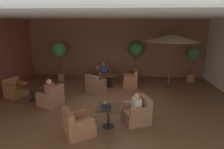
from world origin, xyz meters
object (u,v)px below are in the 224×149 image
(armchair_front_right_north, at_px, (103,75))
(potted_tree_mid_left, at_px, (193,58))
(armchair_mid_center_north, at_px, (15,90))
(open_laptop, at_px, (106,108))
(cafe_table_front_right, at_px, (109,77))
(cafe_table_mid_center, at_px, (32,89))
(potted_tree_left_corner, at_px, (59,53))
(iced_drink_cup, at_px, (105,104))
(armchair_front_right_east, at_px, (95,86))
(armchair_mid_center_east, at_px, (51,98))
(patron_with_friend, at_px, (50,88))
(armchair_front_left_north, at_px, (78,125))
(cafe_table_front_left, at_px, (108,112))
(armchair_front_left_east, at_px, (138,113))
(patio_umbrella_tall_red, at_px, (172,38))
(patron_blue_shirt, at_px, (137,103))
(potted_tree_mid_right, at_px, (136,52))
(armchair_front_right_south, at_px, (131,81))
(patron_by_window, at_px, (103,69))

(armchair_front_right_north, height_order, potted_tree_mid_left, potted_tree_mid_left)
(armchair_mid_center_north, distance_m, open_laptop, 5.07)
(potted_tree_mid_left, relative_size, open_laptop, 5.94)
(cafe_table_front_right, relative_size, cafe_table_mid_center, 1.13)
(potted_tree_left_corner, bearing_deg, cafe_table_mid_center, -95.31)
(iced_drink_cup, xyz_separation_m, open_laptop, (0.06, -0.27, -0.00))
(potted_tree_mid_left, bearing_deg, armchair_front_right_east, -157.40)
(armchair_mid_center_east, xyz_separation_m, open_laptop, (2.38, -1.64, 0.41))
(armchair_front_right_north, height_order, open_laptop, armchair_front_right_north)
(patron_with_friend, bearing_deg, armchair_front_left_north, -51.57)
(cafe_table_front_right, xyz_separation_m, armchair_front_right_east, (-0.61, -0.95, -0.20))
(armchair_mid_center_east, distance_m, potted_tree_mid_left, 7.78)
(armchair_front_right_east, xyz_separation_m, cafe_table_mid_center, (-2.57, -1.17, 0.20))
(armchair_front_left_north, relative_size, patron_with_friend, 1.54)
(cafe_table_front_left, xyz_separation_m, armchair_front_left_east, (0.95, 0.36, -0.21))
(patio_umbrella_tall_red, height_order, patron_with_friend, patio_umbrella_tall_red)
(patron_with_friend, relative_size, open_laptop, 2.09)
(armchair_front_right_north, distance_m, patron_blue_shirt, 5.03)
(patron_blue_shirt, bearing_deg, open_laptop, -153.62)
(cafe_table_front_left, xyz_separation_m, potted_tree_mid_left, (4.29, 5.26, 0.83))
(cafe_table_front_left, xyz_separation_m, armchair_mid_center_east, (-2.44, 1.51, -0.22))
(patio_umbrella_tall_red, xyz_separation_m, potted_tree_mid_right, (-1.68, 1.48, -0.93))
(cafe_table_front_left, height_order, cafe_table_mid_center, same)
(armchair_front_right_east, bearing_deg, armchair_front_left_north, -89.76)
(potted_tree_mid_right, bearing_deg, armchair_front_right_south, -100.30)
(patron_with_friend, bearing_deg, armchair_mid_center_east, -23.18)
(potted_tree_mid_right, bearing_deg, cafe_table_front_left, -101.21)
(cafe_table_mid_center, xyz_separation_m, patron_with_friend, (0.96, -0.41, 0.19))
(armchair_front_left_east, relative_size, potted_tree_left_corner, 0.45)
(cafe_table_front_left, bearing_deg, open_laptop, -115.39)
(armchair_front_left_north, bearing_deg, potted_tree_left_corner, 112.97)
(cafe_table_front_left, distance_m, armchair_mid_center_north, 5.05)
(armchair_front_left_north, bearing_deg, cafe_table_mid_center, 136.48)
(cafe_table_front_right, xyz_separation_m, patron_blue_shirt, (1.19, -3.71, 0.16))
(armchair_front_left_north, distance_m, patron_with_friend, 2.64)
(open_laptop, bearing_deg, potted_tree_mid_right, 78.44)
(armchair_front_right_south, relative_size, patron_by_window, 1.39)
(cafe_table_front_left, bearing_deg, patron_blue_shirt, 20.84)
(armchair_front_right_south, bearing_deg, armchair_mid_center_north, -162.06)
(cafe_table_mid_center, height_order, patron_with_friend, patron_with_friend)
(armchair_front_right_east, bearing_deg, potted_tree_mid_right, 52.45)
(potted_tree_left_corner, xyz_separation_m, potted_tree_mid_right, (4.32, 0.82, -0.03))
(armchair_mid_center_east, height_order, patio_umbrella_tall_red, patio_umbrella_tall_red)
(armchair_front_left_east, height_order, potted_tree_mid_right, potted_tree_mid_right)
(armchair_front_left_north, xyz_separation_m, potted_tree_mid_left, (5.17, 5.77, 1.06))
(armchair_mid_center_north, relative_size, patron_blue_shirt, 1.60)
(cafe_table_front_right, xyz_separation_m, patio_umbrella_tall_red, (3.10, 0.21, 2.01))
(patio_umbrella_tall_red, bearing_deg, potted_tree_left_corner, 173.74)
(cafe_table_front_left, bearing_deg, patio_umbrella_tall_red, 56.56)
(armchair_front_right_north, bearing_deg, patron_blue_shirt, -71.06)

